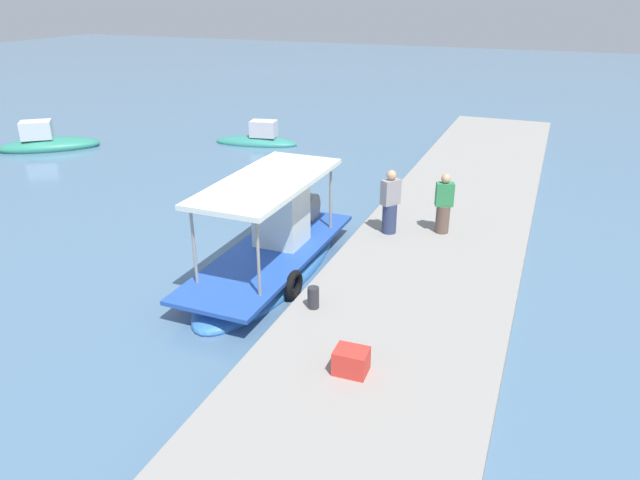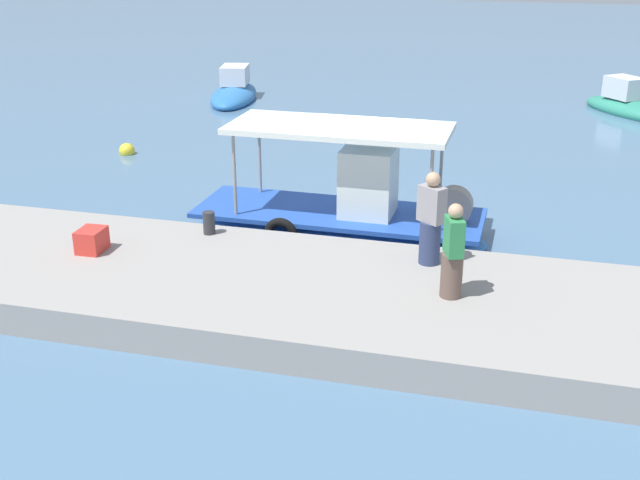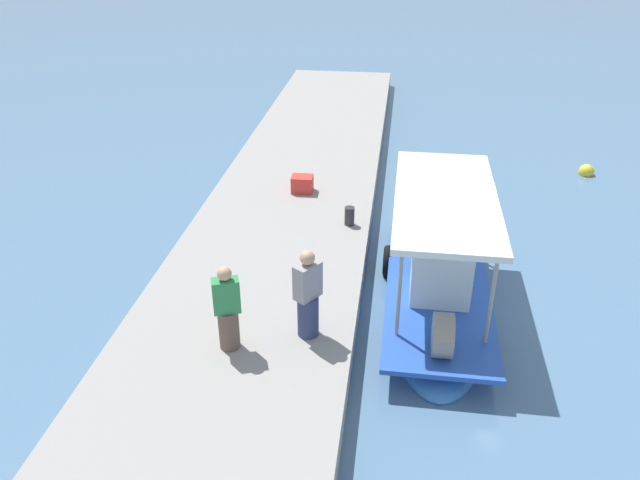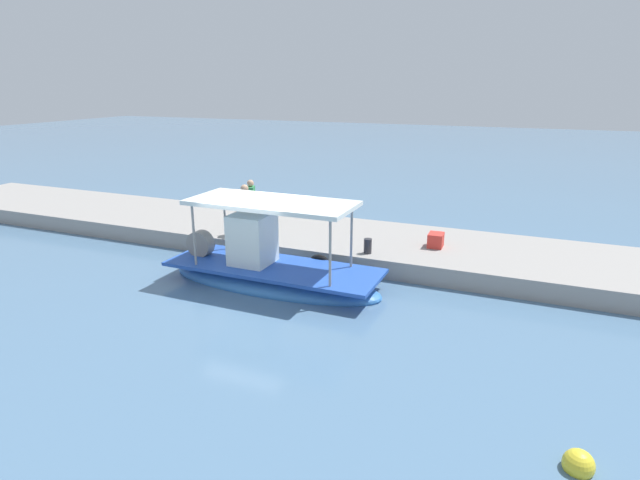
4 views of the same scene
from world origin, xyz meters
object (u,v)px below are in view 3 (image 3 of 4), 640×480
fisherman_by_crate (308,298)px  marker_buoy (586,172)px  mooring_bollard (349,216)px  main_fishing_boat (437,286)px  fisherman_near_bollard (228,312)px  cargo_crate (302,184)px

fisherman_by_crate → marker_buoy: (-9.98, 7.25, -1.27)m
mooring_bollard → marker_buoy: size_ratio=0.98×
main_fishing_boat → fisherman_near_bollard: size_ratio=3.99×
fisherman_by_crate → mooring_bollard: bearing=175.6°
fisherman_near_bollard → mooring_bollard: 5.29m
fisherman_near_bollard → marker_buoy: fisherman_near_bollard is taller
fisherman_near_bollard → fisherman_by_crate: bearing=112.3°
fisherman_by_crate → cargo_crate: bearing=-170.0°
fisherman_near_bollard → cargo_crate: fisherman_near_bollard is taller
fisherman_near_bollard → mooring_bollard: fisherman_near_bollard is taller
marker_buoy → fisherman_by_crate: bearing=-36.0°
fisherman_near_bollard → fisherman_by_crate: 1.42m
mooring_bollard → fisherman_by_crate: bearing=-4.4°
fisherman_near_bollard → mooring_bollard: bearing=161.7°
main_fishing_boat → mooring_bollard: size_ratio=14.21×
fisherman_by_crate → marker_buoy: size_ratio=3.70×
mooring_bollard → cargo_crate: size_ratio=0.80×
fisherman_by_crate → marker_buoy: 12.40m
fisherman_near_bollard → cargo_crate: 6.81m
main_fishing_boat → marker_buoy: 9.20m
fisherman_by_crate → cargo_crate: (-6.25, -1.10, -0.56)m
marker_buoy → cargo_crate: bearing=-65.9°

